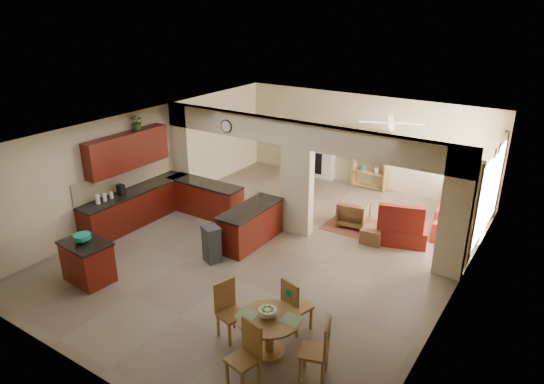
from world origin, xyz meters
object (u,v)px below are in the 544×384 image
Objects in this scene: dining_table at (269,329)px; armchair at (354,213)px; kitchen_island at (88,261)px; sofa at (459,214)px.

dining_table is 1.39× the size of armchair.
kitchen_island is 8.88m from sofa.
kitchen_island is at bearing 50.02° from armchair.
sofa is (5.72, 6.79, -0.08)m from kitchen_island.
sofa is at bearing -156.43° from armchair.
armchair is (3.45, 5.42, -0.10)m from kitchen_island.
armchair is (-0.89, 5.25, -0.14)m from dining_table.
armchair is (-2.27, -1.37, -0.02)m from sofa.
sofa is 3.32× the size of armchair.
kitchen_island is 1.43× the size of armchair.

